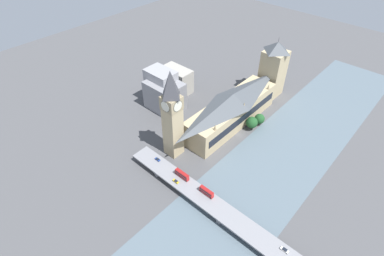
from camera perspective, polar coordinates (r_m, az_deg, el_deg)
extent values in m
plane|color=#4C4C4F|center=(246.23, 9.01, -1.37)|extent=(600.00, 600.00, 0.00)
cube|color=slate|center=(234.50, 16.49, -5.39)|extent=(62.79, 360.00, 0.30)
cube|color=tan|center=(250.82, 7.54, 2.89)|extent=(23.91, 95.46, 21.56)
cube|color=black|center=(245.17, 9.83, 1.92)|extent=(0.40, 87.83, 6.47)
pyramid|color=#474C51|center=(242.24, 7.83, 5.66)|extent=(23.43, 93.56, 7.88)
cone|color=#9E8966|center=(265.25, 14.39, 7.67)|extent=(2.20, 2.20, 5.00)
cone|color=#9E8966|center=(238.37, 9.93, 4.34)|extent=(2.20, 2.20, 5.00)
cone|color=#9E8966|center=(214.28, 4.44, 0.18)|extent=(2.20, 2.20, 5.00)
cube|color=tan|center=(212.52, -3.68, 0.31)|extent=(10.99, 10.99, 50.92)
cube|color=tan|center=(199.98, -3.92, 4.82)|extent=(11.65, 11.65, 9.89)
cylinder|color=black|center=(196.65, -2.76, 4.19)|extent=(0.50, 8.01, 8.01)
cylinder|color=silver|center=(196.59, -2.73, 4.17)|extent=(0.62, 7.42, 7.42)
cylinder|color=black|center=(203.41, -5.05, 5.44)|extent=(0.50, 8.01, 8.01)
cylinder|color=silver|center=(203.48, -5.07, 5.45)|extent=(0.62, 7.42, 7.42)
cylinder|color=black|center=(203.19, -2.79, 5.52)|extent=(8.01, 0.50, 8.01)
cylinder|color=silver|center=(203.25, -2.76, 5.53)|extent=(7.42, 0.62, 7.42)
cylinder|color=black|center=(196.89, -5.10, 4.11)|extent=(8.01, 0.50, 8.01)
cylinder|color=silver|center=(196.83, -5.12, 4.09)|extent=(7.42, 0.62, 7.42)
pyramid|color=#424247|center=(191.92, -4.12, 8.36)|extent=(11.21, 11.21, 19.23)
cube|color=tan|center=(289.99, 15.03, 10.02)|extent=(19.11, 19.11, 43.68)
pyramid|color=#474C51|center=(278.32, 15.96, 14.65)|extent=(19.11, 19.11, 8.60)
cylinder|color=#333338|center=(275.80, 16.20, 15.82)|extent=(0.30, 0.30, 4.00)
cube|color=slate|center=(191.98, 6.09, -16.25)|extent=(3.00, 11.52, 4.46)
cube|color=slate|center=(214.67, -5.75, -7.97)|extent=(3.00, 11.52, 4.46)
cube|color=gray|center=(189.64, 6.15, -15.78)|extent=(157.59, 13.55, 1.20)
cube|color=red|center=(203.92, -1.90, -9.07)|extent=(11.18, 2.49, 1.91)
cube|color=black|center=(203.63, -1.90, -9.00)|extent=(10.06, 2.55, 0.84)
cube|color=red|center=(202.35, -1.91, -8.69)|extent=(10.96, 2.49, 2.24)
cube|color=black|center=(202.26, -1.91, -8.67)|extent=(10.06, 2.55, 1.08)
cube|color=maroon|center=(201.44, -1.92, -8.46)|extent=(10.85, 2.37, 0.16)
cylinder|color=black|center=(207.27, -2.62, -8.38)|extent=(1.12, 0.28, 1.12)
cylinder|color=black|center=(206.24, -3.07, -8.73)|extent=(1.12, 0.28, 1.12)
cylinder|color=black|center=(203.02, -0.72, -9.71)|extent=(1.12, 0.28, 1.12)
cylinder|color=black|center=(201.96, -1.16, -10.07)|extent=(1.12, 0.28, 1.12)
cube|color=red|center=(195.16, 2.77, -12.23)|extent=(10.37, 2.43, 1.86)
cube|color=black|center=(194.87, 2.78, -12.16)|extent=(9.33, 2.49, 0.82)
cube|color=red|center=(193.56, 2.79, -11.86)|extent=(10.16, 2.43, 2.19)
cube|color=black|center=(193.48, 2.79, -11.84)|extent=(9.33, 2.49, 1.05)
cube|color=maroon|center=(192.64, 2.80, -11.65)|extent=(10.06, 2.31, 0.16)
cylinder|color=black|center=(198.02, 1.99, -11.52)|extent=(1.02, 0.28, 1.02)
cylinder|color=black|center=(196.96, 1.56, -11.89)|extent=(1.02, 0.28, 1.02)
cylinder|color=black|center=(194.81, 3.96, -12.84)|extent=(1.02, 0.28, 1.02)
cylinder|color=black|center=(193.74, 3.54, -13.23)|extent=(1.02, 0.28, 1.02)
cube|color=gold|center=(202.09, -3.11, -10.11)|extent=(4.55, 1.80, 0.61)
cube|color=black|center=(201.60, -3.09, -10.03)|extent=(2.37, 1.62, 0.50)
cylinder|color=black|center=(203.46, -3.32, -9.75)|extent=(0.65, 0.22, 0.65)
cylinder|color=black|center=(202.76, -3.64, -10.01)|extent=(0.65, 0.22, 0.65)
cylinder|color=black|center=(201.76, -2.57, -10.29)|extent=(0.65, 0.22, 0.65)
cylinder|color=black|center=(201.06, -2.90, -10.55)|extent=(0.65, 0.22, 0.65)
cube|color=navy|center=(216.45, -6.58, -5.97)|extent=(4.22, 1.86, 0.68)
cube|color=black|center=(215.97, -6.57, -5.89)|extent=(2.19, 1.68, 0.47)
cylinder|color=black|center=(217.88, -6.71, -5.69)|extent=(0.68, 0.22, 0.68)
cylinder|color=black|center=(217.16, -7.03, -5.92)|extent=(0.68, 0.22, 0.68)
cylinder|color=black|center=(216.11, -6.12, -6.12)|extent=(0.68, 0.22, 0.68)
cylinder|color=black|center=(215.38, -6.44, -6.35)|extent=(0.68, 0.22, 0.68)
cube|color=silver|center=(182.37, 17.21, -21.32)|extent=(4.72, 1.81, 0.66)
cube|color=black|center=(181.82, 17.29, -21.24)|extent=(2.45, 1.63, 0.60)
cylinder|color=black|center=(183.19, 16.77, -20.87)|extent=(0.61, 0.22, 0.61)
cylinder|color=black|center=(182.36, 16.50, -21.23)|extent=(0.61, 0.22, 0.61)
cylinder|color=black|center=(182.83, 17.88, -21.48)|extent=(0.61, 0.22, 0.61)
cylinder|color=black|center=(182.00, 17.62, -21.84)|extent=(0.61, 0.22, 0.61)
cube|color=#939399|center=(270.39, -5.83, 7.68)|extent=(26.22, 17.87, 33.77)
cube|color=gray|center=(266.02, -5.20, 6.14)|extent=(31.37, 23.86, 26.17)
cube|color=#A39E93|center=(290.89, -2.87, 9.18)|extent=(29.47, 15.90, 23.24)
cylinder|color=brown|center=(252.89, 11.16, 0.07)|extent=(0.70, 0.70, 2.98)
sphere|color=#1E4C23|center=(249.38, 11.32, 1.05)|extent=(9.65, 9.65, 9.65)
cylinder|color=brown|center=(259.36, 12.58, 0.89)|extent=(0.70, 0.70, 2.22)
sphere|color=#1E4C23|center=(256.41, 12.73, 1.72)|extent=(8.68, 8.68, 8.68)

